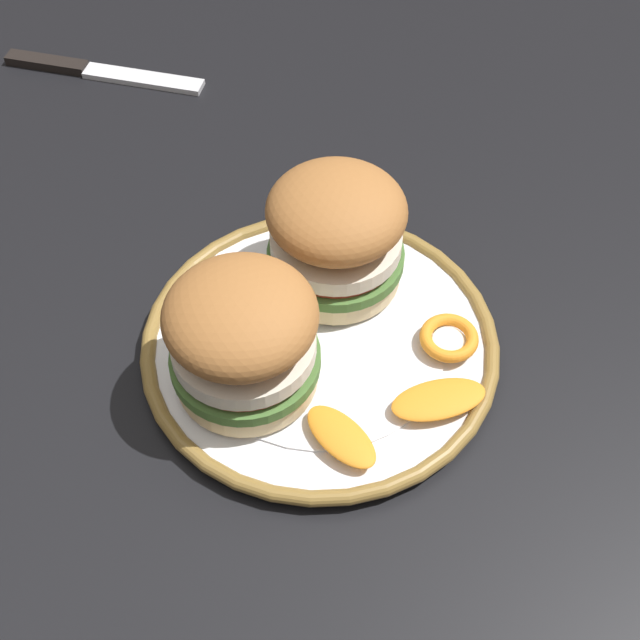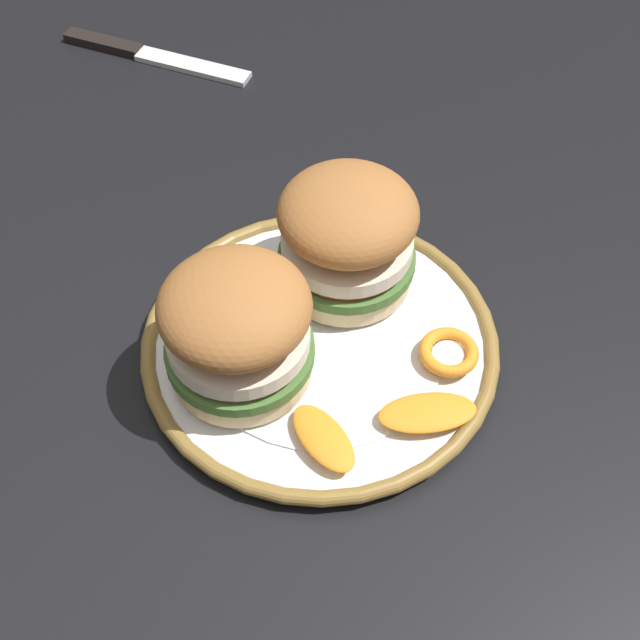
{
  "view_description": "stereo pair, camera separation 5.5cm",
  "coord_description": "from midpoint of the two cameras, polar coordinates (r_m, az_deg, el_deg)",
  "views": [
    {
      "loc": [
        -0.36,
        -0.08,
        1.3
      ],
      "look_at": [
        0.04,
        -0.06,
        0.79
      ],
      "focal_mm": 47.52,
      "sensor_mm": 36.0,
      "label": 1
    },
    {
      "loc": [
        -0.35,
        -0.13,
        1.3
      ],
      "look_at": [
        0.04,
        -0.06,
        0.79
      ],
      "focal_mm": 47.52,
      "sensor_mm": 36.0,
      "label": 2
    }
  ],
  "objects": [
    {
      "name": "orange_peel_strip_short",
      "position": [
        0.61,
        -1.16,
        -8.0
      ],
      "size": [
        0.07,
        0.07,
        0.01
      ],
      "color": "orange",
      "rests_on": "dinner_plate"
    },
    {
      "name": "sandwich_half_left",
      "position": [
        0.61,
        -7.83,
        -1.27
      ],
      "size": [
        0.15,
        0.15,
        0.1
      ],
      "color": "beige",
      "rests_on": "dinner_plate"
    },
    {
      "name": "table_knife",
      "position": [
        0.98,
        -16.87,
        15.71
      ],
      "size": [
        0.06,
        0.22,
        0.01
      ],
      "color": "silver",
      "rests_on": "dining_table"
    },
    {
      "name": "orange_peel_strip_long",
      "position": [
        0.63,
        5.53,
        -5.49
      ],
      "size": [
        0.06,
        0.08,
        0.01
      ],
      "color": "orange",
      "rests_on": "dinner_plate"
    },
    {
      "name": "orange_peel_curled",
      "position": [
        0.66,
        6.35,
        -1.35
      ],
      "size": [
        0.06,
        0.06,
        0.01
      ],
      "color": "orange",
      "rests_on": "dinner_plate"
    },
    {
      "name": "dining_table",
      "position": [
        0.75,
        -6.82,
        -9.14
      ],
      "size": [
        1.31,
        0.85,
        0.75
      ],
      "color": "black",
      "rests_on": "ground"
    },
    {
      "name": "sandwich_half_right",
      "position": [
        0.67,
        -1.27,
        5.82
      ],
      "size": [
        0.14,
        0.14,
        0.1
      ],
      "color": "beige",
      "rests_on": "dinner_plate"
    },
    {
      "name": "dinner_plate",
      "position": [
        0.67,
        -2.34,
        -1.74
      ],
      "size": [
        0.28,
        0.28,
        0.02
      ],
      "color": "white",
      "rests_on": "dining_table"
    }
  ]
}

